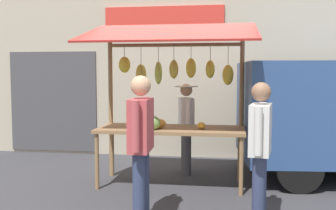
% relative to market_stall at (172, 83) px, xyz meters
% --- Properties ---
extents(ground_plane, '(40.00, 40.00, 0.00)m').
position_rel_market_stall_xyz_m(ground_plane, '(0.00, 0.05, -1.55)').
color(ground_plane, '#38383D').
extents(street_backdrop, '(9.00, 0.30, 3.40)m').
position_rel_market_stall_xyz_m(street_backdrop, '(0.06, -2.14, 0.15)').
color(street_backdrop, '#B2A893').
rests_on(street_backdrop, ground).
extents(market_stall, '(2.50, 1.46, 2.50)m').
position_rel_market_stall_xyz_m(market_stall, '(0.00, 0.00, 0.00)').
color(market_stall, olive).
rests_on(market_stall, ground).
extents(vendor_with_sunhat, '(0.39, 0.65, 1.52)m').
position_rel_market_stall_xyz_m(vendor_with_sunhat, '(-0.15, -0.70, -0.67)').
color(vendor_with_sunhat, '#4C4C51').
rests_on(vendor_with_sunhat, ground).
extents(shopper_with_shopping_bag, '(0.24, 0.71, 1.68)m').
position_rel_market_stall_xyz_m(shopper_with_shopping_bag, '(0.12, 1.63, -0.57)').
color(shopper_with_shopping_bag, navy).
rests_on(shopper_with_shopping_bag, ground).
extents(shopper_in_grey_tee, '(0.29, 0.68, 1.61)m').
position_rel_market_stall_xyz_m(shopper_in_grey_tee, '(-1.21, 1.42, -0.63)').
color(shopper_in_grey_tee, navy).
rests_on(shopper_in_grey_tee, ground).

